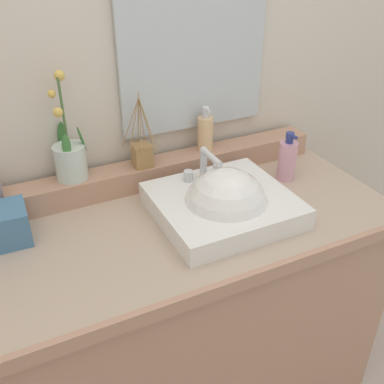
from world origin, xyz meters
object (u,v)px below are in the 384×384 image
object	(u,v)px
sink_basin	(225,208)
tissue_box	(5,225)
soap_dispenser	(205,132)
reed_diffuser	(142,154)
lotion_bottle	(287,160)
potted_plant	(70,156)

from	to	relation	value
sink_basin	tissue_box	distance (m)	0.66
sink_basin	soap_dispenser	world-z (taller)	soap_dispenser
sink_basin	reed_diffuser	world-z (taller)	reed_diffuser
tissue_box	lotion_bottle	bearing A→B (deg)	-3.03
reed_diffuser	lotion_bottle	world-z (taller)	reed_diffuser
potted_plant	soap_dispenser	size ratio (longest dim) A/B	2.17
potted_plant	lotion_bottle	bearing A→B (deg)	-14.84
potted_plant	reed_diffuser	world-z (taller)	potted_plant
soap_dispenser	tissue_box	size ratio (longest dim) A/B	1.26
lotion_bottle	tissue_box	xyz separation A→B (m)	(-0.96, 0.05, -0.02)
potted_plant	tissue_box	size ratio (longest dim) A/B	2.73
sink_basin	reed_diffuser	xyz separation A→B (m)	(-0.16, 0.29, 0.10)
potted_plant	soap_dispenser	xyz separation A→B (m)	(0.49, -0.00, -0.01)
potted_plant	lotion_bottle	size ratio (longest dim) A/B	1.96
reed_diffuser	sink_basin	bearing A→B (deg)	-60.68
sink_basin	potted_plant	bearing A→B (deg)	142.19
sink_basin	soap_dispenser	distance (m)	0.35
reed_diffuser	tissue_box	distance (m)	0.49
sink_basin	lotion_bottle	size ratio (longest dim) A/B	2.33
potted_plant	reed_diffuser	bearing A→B (deg)	-5.01
soap_dispenser	lotion_bottle	xyz separation A→B (m)	(0.23, -0.19, -0.07)
soap_dispenser	reed_diffuser	distance (m)	0.26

